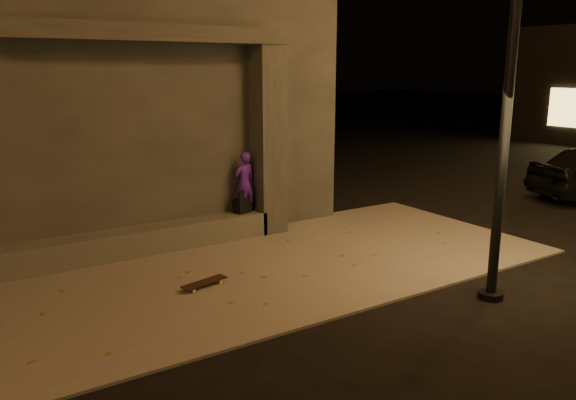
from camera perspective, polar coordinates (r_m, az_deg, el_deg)
ground at (r=7.48m, az=1.60°, el=-12.19°), size 120.00×120.00×0.00m
sidewalk at (r=9.06m, az=-5.57°, el=-7.45°), size 11.00×4.40×0.04m
building at (r=12.41m, az=-19.75°, el=9.68°), size 9.00×5.10×5.22m
ledge at (r=10.05m, az=-17.89°, el=-4.47°), size 6.00×0.55×0.45m
column at (r=10.92m, az=-2.01°, el=6.01°), size 0.55×0.55×3.60m
canopy at (r=9.96m, az=-13.67°, el=16.15°), size 5.00×0.70×0.28m
skateboarder at (r=10.78m, az=-4.45°, el=1.79°), size 0.47×0.34×1.18m
backpack at (r=10.85m, az=-4.69°, el=-0.48°), size 0.37×0.30×0.46m
skateboard at (r=8.52m, az=-8.49°, el=-8.29°), size 0.77×0.35×0.08m
street_lamp_0 at (r=8.07m, az=22.10°, el=17.13°), size 0.36×0.36×6.83m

